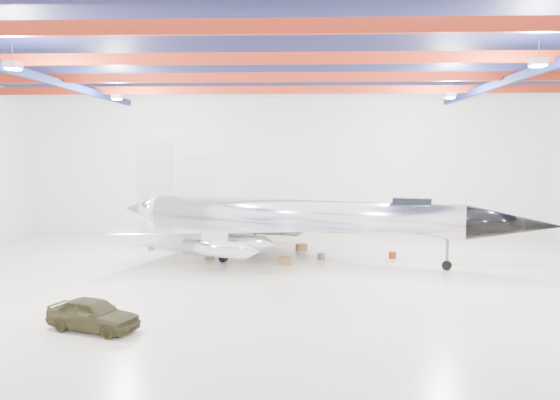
{
  "coord_description": "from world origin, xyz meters",
  "views": [
    {
      "loc": [
        1.15,
        -27.05,
        6.33
      ],
      "look_at": [
        0.05,
        2.0,
        3.79
      ],
      "focal_mm": 35.0,
      "sensor_mm": 36.0,
      "label": 1
    }
  ],
  "objects": [
    {
      "name": "floor",
      "position": [
        0.0,
        0.0,
        0.0
      ],
      "size": [
        40.0,
        40.0,
        0.0
      ],
      "primitive_type": "plane",
      "color": "beige",
      "rests_on": "ground"
    },
    {
      "name": "wall_back",
      "position": [
        0.0,
        15.0,
        5.5
      ],
      "size": [
        40.0,
        0.0,
        40.0
      ],
      "primitive_type": "plane",
      "rotation": [
        1.57,
        0.0,
        0.0
      ],
      "color": "silver",
      "rests_on": "floor"
    },
    {
      "name": "ceiling",
      "position": [
        0.0,
        0.0,
        11.0
      ],
      "size": [
        40.0,
        40.0,
        0.0
      ],
      "primitive_type": "plane",
      "rotation": [
        3.14,
        0.0,
        0.0
      ],
      "color": "#0A0F38",
      "rests_on": "wall_back"
    },
    {
      "name": "ceiling_structure",
      "position": [
        0.0,
        0.0,
        10.32
      ],
      "size": [
        39.5,
        29.5,
        1.08
      ],
      "color": "maroon",
      "rests_on": "ceiling"
    },
    {
      "name": "jet_aircraft",
      "position": [
        0.96,
        4.92,
        2.36
      ],
      "size": [
        25.59,
        19.05,
        7.2
      ],
      "rotation": [
        0.0,
        0.0,
        -0.32
      ],
      "color": "silver",
      "rests_on": "floor"
    },
    {
      "name": "jeep",
      "position": [
        -6.24,
        -8.3,
        0.59
      ],
      "size": [
        3.7,
        2.43,
        1.17
      ],
      "primitive_type": "imported",
      "rotation": [
        0.0,
        0.0,
        1.24
      ],
      "color": "#322F19",
      "rests_on": "floor"
    },
    {
      "name": "crate_ply",
      "position": [
        -4.25,
        4.82,
        0.16
      ],
      "size": [
        0.52,
        0.44,
        0.33
      ],
      "primitive_type": "cube",
      "rotation": [
        0.0,
        0.0,
        -0.15
      ],
      "color": "olive",
      "rests_on": "floor"
    },
    {
      "name": "toolbox_red",
      "position": [
        -2.21,
        6.23,
        0.14
      ],
      "size": [
        0.48,
        0.43,
        0.28
      ],
      "primitive_type": "cube",
      "rotation": [
        0.0,
        0.0,
        -0.35
      ],
      "color": "maroon",
      "rests_on": "floor"
    },
    {
      "name": "engine_drum",
      "position": [
        2.38,
        4.9,
        0.19
      ],
      "size": [
        0.5,
        0.5,
        0.39
      ],
      "primitive_type": "cylinder",
      "rotation": [
        0.0,
        0.0,
        0.19
      ],
      "color": "#59595B",
      "rests_on": "floor"
    },
    {
      "name": "parts_bin",
      "position": [
        1.22,
        7.75,
        0.22
      ],
      "size": [
        0.78,
        0.7,
        0.45
      ],
      "primitive_type": "cube",
      "rotation": [
        0.0,
        0.0,
        0.36
      ],
      "color": "olive",
      "rests_on": "floor"
    },
    {
      "name": "crate_small",
      "position": [
        -8.55,
        7.59,
        0.12
      ],
      "size": [
        0.39,
        0.33,
        0.24
      ],
      "primitive_type": "cube",
      "rotation": [
        0.0,
        0.0,
        0.18
      ],
      "color": "#59595B",
      "rests_on": "floor"
    },
    {
      "name": "tool_chest",
      "position": [
        6.67,
        5.41,
        0.2
      ],
      "size": [
        0.58,
        0.58,
        0.41
      ],
      "primitive_type": "cylinder",
      "rotation": [
        0.0,
        0.0,
        0.33
      ],
      "color": "maroon",
      "rests_on": "floor"
    },
    {
      "name": "oil_barrel",
      "position": [
        0.27,
        3.3,
        0.22
      ],
      "size": [
        0.76,
        0.69,
        0.43
      ],
      "primitive_type": "cube",
      "rotation": [
        0.0,
        0.0,
        -0.39
      ],
      "color": "olive",
      "rests_on": "floor"
    }
  ]
}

